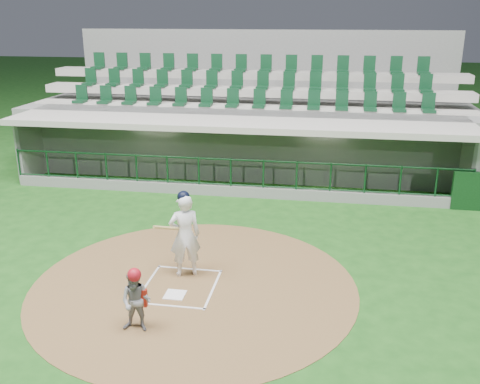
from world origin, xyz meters
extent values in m
plane|color=#174814|center=(0.00, 0.00, 0.00)|extent=(120.00, 120.00, 0.00)
cylinder|color=brown|center=(0.30, -0.20, 0.01)|extent=(7.20, 7.20, 0.01)
cube|color=white|center=(0.00, -0.70, 0.02)|extent=(0.43, 0.43, 0.02)
cube|color=silver|center=(-0.75, -0.30, 0.02)|extent=(0.05, 1.80, 0.01)
cube|color=white|center=(0.75, -0.30, 0.02)|extent=(0.05, 1.80, 0.01)
cube|color=white|center=(0.00, 0.55, 0.02)|extent=(1.55, 0.05, 0.01)
cube|color=white|center=(0.00, -1.15, 0.02)|extent=(1.55, 0.05, 0.01)
cube|color=gray|center=(0.00, 7.50, -0.55)|extent=(15.00, 3.00, 0.10)
cube|color=slate|center=(0.00, 9.10, 0.85)|extent=(15.00, 0.20, 2.70)
cube|color=beige|center=(0.00, 8.98, 1.10)|extent=(13.50, 0.04, 0.90)
cube|color=slate|center=(-7.50, 7.50, 0.85)|extent=(0.20, 3.00, 2.70)
cube|color=gray|center=(7.50, 7.50, 0.85)|extent=(0.20, 3.00, 2.70)
cube|color=#A8A398|center=(0.00, 7.25, 2.30)|extent=(15.40, 3.50, 0.20)
cube|color=slate|center=(0.00, 5.95, 0.15)|extent=(15.00, 0.15, 0.40)
cube|color=black|center=(0.00, 5.95, 1.73)|extent=(15.00, 0.01, 0.95)
cube|color=brown|center=(0.00, 8.55, -0.28)|extent=(12.75, 0.40, 0.45)
cube|color=white|center=(-3.00, 7.50, 2.17)|extent=(1.30, 0.35, 0.04)
cube|color=white|center=(3.00, 7.50, 2.17)|extent=(1.30, 0.35, 0.04)
imported|color=maroon|center=(-5.53, 8.29, 0.34)|extent=(1.24, 1.01, 1.68)
imported|color=maroon|center=(-2.52, 8.52, 0.28)|extent=(0.95, 0.49, 1.55)
imported|color=maroon|center=(2.04, 8.21, 0.27)|extent=(0.76, 0.50, 1.54)
imported|color=#A01C11|center=(4.21, 8.36, 0.43)|extent=(1.81, 1.12, 1.86)
cube|color=slate|center=(0.00, 10.75, 1.15)|extent=(17.00, 6.50, 2.50)
cube|color=#A8A498|center=(0.00, 9.25, 2.30)|extent=(16.60, 0.95, 0.30)
cube|color=#9E988F|center=(0.00, 10.20, 2.85)|extent=(16.60, 0.95, 0.30)
cube|color=gray|center=(0.00, 11.15, 3.40)|extent=(16.60, 0.95, 0.30)
cube|color=slate|center=(0.00, 14.10, 2.53)|extent=(17.00, 0.25, 5.05)
imported|color=white|center=(-0.01, 0.27, 0.99)|extent=(0.84, 0.72, 1.96)
sphere|color=black|center=(-0.01, 0.27, 1.91)|extent=(0.28, 0.28, 0.28)
cylinder|color=tan|center=(-0.26, 0.02, 1.25)|extent=(0.58, 0.79, 0.39)
imported|color=gray|center=(-0.33, -2.08, 0.62)|extent=(0.59, 0.46, 1.22)
sphere|color=#A8121F|center=(-0.33, -2.08, 1.18)|extent=(0.26, 0.26, 0.26)
cube|color=#AA1E12|center=(-0.33, -1.93, 0.62)|extent=(0.32, 0.10, 0.35)
camera|label=1|loc=(3.04, -10.47, 5.75)|focal=40.00mm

